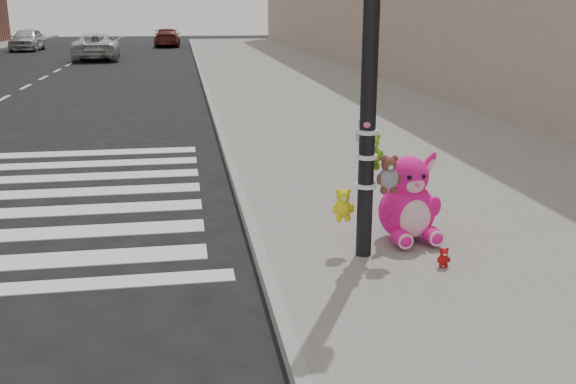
{
  "coord_description": "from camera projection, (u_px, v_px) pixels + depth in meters",
  "views": [
    {
      "loc": [
        0.82,
        -4.24,
        2.62
      ],
      "look_at": [
        1.86,
        2.16,
        0.75
      ],
      "focal_mm": 40.0,
      "sensor_mm": 36.0,
      "label": 1
    }
  ],
  "objects": [
    {
      "name": "sidewalk_near",
      "position": [
        367.0,
        122.0,
        14.86
      ],
      "size": [
        7.0,
        80.0,
        0.14
      ],
      "primitive_type": "cube",
      "color": "slate",
      "rests_on": "ground"
    },
    {
      "name": "curb_edge",
      "position": [
        218.0,
        126.0,
        14.32
      ],
      "size": [
        0.12,
        80.0,
        0.15
      ],
      "primitive_type": "cube",
      "color": "gray",
      "rests_on": "ground"
    },
    {
      "name": "signal_pole",
      "position": [
        370.0,
        93.0,
        6.24
      ],
      "size": [
        0.67,
        0.49,
        4.0
      ],
      "color": "black",
      "rests_on": "sidewalk_near"
    },
    {
      "name": "pink_bunny",
      "position": [
        408.0,
        204.0,
        7.02
      ],
      "size": [
        0.71,
        0.77,
        1.0
      ],
      "rotation": [
        0.0,
        0.0,
        0.08
      ],
      "color": "#FF1592",
      "rests_on": "sidewalk_near"
    },
    {
      "name": "red_teddy",
      "position": [
        444.0,
        257.0,
        6.34
      ],
      "size": [
        0.15,
        0.11,
        0.2
      ],
      "primitive_type": null,
      "rotation": [
        0.0,
        0.0,
        -0.06
      ],
      "color": "#A61012",
      "rests_on": "sidewalk_near"
    },
    {
      "name": "car_white_near",
      "position": [
        96.0,
        47.0,
        33.11
      ],
      "size": [
        2.51,
        4.95,
        1.34
      ],
      "primitive_type": "imported",
      "rotation": [
        0.0,
        0.0,
        3.2
      ],
      "color": "silver",
      "rests_on": "ground"
    },
    {
      "name": "car_maroon_near",
      "position": [
        167.0,
        38.0,
        44.4
      ],
      "size": [
        1.78,
        4.26,
        1.23
      ],
      "primitive_type": "imported",
      "rotation": [
        0.0,
        0.0,
        3.13
      ],
      "color": "#5B1F1A",
      "rests_on": "ground"
    },
    {
      "name": "car_silver_deep",
      "position": [
        27.0,
        39.0,
        40.13
      ],
      "size": [
        1.73,
        4.12,
        1.39
      ],
      "primitive_type": "imported",
      "rotation": [
        0.0,
        0.0,
        -0.02
      ],
      "color": "silver",
      "rests_on": "ground"
    }
  ]
}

